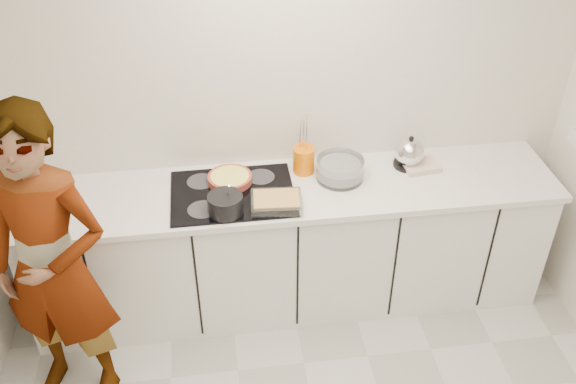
{
  "coord_description": "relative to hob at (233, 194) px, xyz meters",
  "views": [
    {
      "loc": [
        -0.44,
        -1.8,
        3.14
      ],
      "look_at": [
        -0.05,
        1.05,
        1.05
      ],
      "focal_mm": 40.0,
      "sensor_mm": 36.0,
      "label": 1
    }
  ],
  "objects": [
    {
      "name": "wall_back",
      "position": [
        0.35,
        0.34,
        0.38
      ],
      "size": [
        3.6,
        0.0,
        2.6
      ],
      "primitive_type": "cube",
      "color": "silver",
      "rests_on": "ground"
    },
    {
      "name": "base_cabinets",
      "position": [
        0.35,
        0.02,
        -0.48
      ],
      "size": [
        3.2,
        0.58,
        0.87
      ],
      "primitive_type": "cube",
      "color": "white",
      "rests_on": "floor"
    },
    {
      "name": "countertop",
      "position": [
        0.35,
        0.02,
        -0.03
      ],
      "size": [
        3.24,
        0.64,
        0.04
      ],
      "primitive_type": "cube",
      "color": "white",
      "rests_on": "base_cabinets"
    },
    {
      "name": "hob",
      "position": [
        0.0,
        0.0,
        0.0
      ],
      "size": [
        0.72,
        0.54,
        0.01
      ],
      "primitive_type": "cube",
      "color": "black",
      "rests_on": "countertop"
    },
    {
      "name": "tart_dish",
      "position": [
        -0.01,
        0.11,
        0.03
      ],
      "size": [
        0.32,
        0.32,
        0.04
      ],
      "color": "#A33D2E",
      "rests_on": "hob"
    },
    {
      "name": "saucepan",
      "position": [
        -0.05,
        -0.18,
        0.06
      ],
      "size": [
        0.2,
        0.2,
        0.19
      ],
      "color": "black",
      "rests_on": "hob"
    },
    {
      "name": "baking_dish",
      "position": [
        0.24,
        -0.16,
        0.04
      ],
      "size": [
        0.3,
        0.23,
        0.06
      ],
      "color": "silver",
      "rests_on": "hob"
    },
    {
      "name": "mixing_bowl",
      "position": [
        0.66,
        0.08,
        0.05
      ],
      "size": [
        0.33,
        0.33,
        0.13
      ],
      "color": "silver",
      "rests_on": "countertop"
    },
    {
      "name": "tea_towel",
      "position": [
        1.18,
        0.12,
        0.01
      ],
      "size": [
        0.23,
        0.18,
        0.04
      ],
      "primitive_type": "cube",
      "rotation": [
        0.0,
        0.0,
        0.11
      ],
      "color": "white",
      "rests_on": "countertop"
    },
    {
      "name": "kettle",
      "position": [
        1.11,
        0.16,
        0.08
      ],
      "size": [
        0.21,
        0.21,
        0.21
      ],
      "color": "black",
      "rests_on": "countertop"
    },
    {
      "name": "utensil_crock",
      "position": [
        0.45,
        0.19,
        0.08
      ],
      "size": [
        0.16,
        0.16,
        0.17
      ],
      "primitive_type": "cylinder",
      "rotation": [
        0.0,
        0.0,
        -0.26
      ],
      "color": "orange",
      "rests_on": "countertop"
    },
    {
      "name": "cook",
      "position": [
        -0.95,
        -0.51,
        -0.0
      ],
      "size": [
        0.77,
        0.62,
        1.82
      ],
      "primitive_type": "imported",
      "rotation": [
        0.0,
        0.0,
        -0.31
      ],
      "color": "white",
      "rests_on": "floor"
    }
  ]
}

